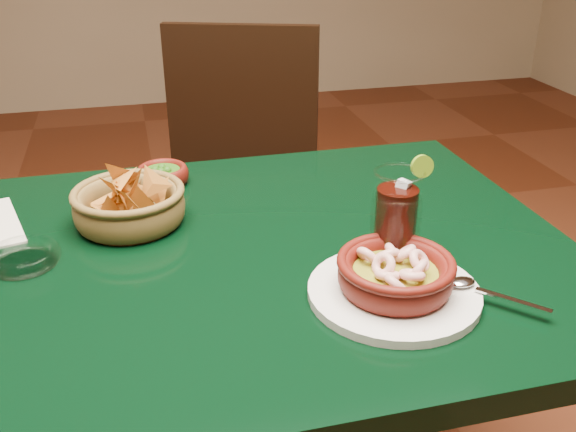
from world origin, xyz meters
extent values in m
cube|color=black|center=(0.00, 0.00, 0.73)|extent=(1.20, 0.80, 0.04)
cylinder|color=black|center=(0.54, 0.34, 0.35)|extent=(0.06, 0.06, 0.71)
cube|color=black|center=(0.16, 0.64, 0.47)|extent=(0.57, 0.57, 0.04)
cylinder|color=black|center=(-0.09, 0.53, 0.24)|extent=(0.04, 0.04, 0.47)
cylinder|color=black|center=(0.27, 0.40, 0.24)|extent=(0.04, 0.04, 0.47)
cylinder|color=black|center=(0.04, 0.88, 0.24)|extent=(0.04, 0.04, 0.47)
cylinder|color=black|center=(0.40, 0.75, 0.24)|extent=(0.04, 0.04, 0.47)
cube|color=black|center=(0.22, 0.83, 0.73)|extent=(0.41, 0.17, 0.46)
cylinder|color=silver|center=(0.25, -0.19, 0.76)|extent=(0.24, 0.24, 0.01)
cylinder|color=#4A0F09|center=(0.25, -0.19, 0.77)|extent=(0.14, 0.14, 0.01)
torus|color=#4A0F09|center=(0.25, -0.19, 0.79)|extent=(0.18, 0.18, 0.04)
torus|color=#4A0F09|center=(0.25, -0.19, 0.80)|extent=(0.16, 0.16, 0.01)
cylinder|color=olive|center=(0.25, -0.19, 0.79)|extent=(0.12, 0.12, 0.01)
torus|color=beige|center=(0.29, -0.18, 0.80)|extent=(0.05, 0.05, 0.04)
torus|color=beige|center=(0.27, -0.16, 0.80)|extent=(0.05, 0.05, 0.03)
torus|color=beige|center=(0.26, -0.15, 0.80)|extent=(0.03, 0.04, 0.04)
torus|color=beige|center=(0.25, -0.16, 0.80)|extent=(0.05, 0.04, 0.04)
torus|color=beige|center=(0.22, -0.15, 0.80)|extent=(0.04, 0.05, 0.04)
torus|color=beige|center=(0.23, -0.19, 0.80)|extent=(0.04, 0.05, 0.04)
torus|color=beige|center=(0.23, -0.20, 0.80)|extent=(0.05, 0.05, 0.03)
torus|color=beige|center=(0.23, -0.22, 0.80)|extent=(0.04, 0.05, 0.04)
torus|color=beige|center=(0.26, -0.22, 0.80)|extent=(0.05, 0.05, 0.03)
torus|color=beige|center=(0.27, -0.20, 0.80)|extent=(0.05, 0.05, 0.04)
cube|color=silver|center=(0.39, -0.26, 0.77)|extent=(0.08, 0.08, 0.00)
ellipsoid|color=silver|center=(0.35, -0.20, 0.77)|extent=(0.04, 0.03, 0.01)
cylinder|color=brown|center=(-0.10, 0.14, 0.75)|extent=(0.16, 0.16, 0.01)
torus|color=brown|center=(-0.10, 0.14, 0.78)|extent=(0.22, 0.22, 0.06)
torus|color=brown|center=(-0.10, 0.14, 0.81)|extent=(0.19, 0.19, 0.01)
cone|color=#BF7326|center=(-0.05, 0.15, 0.80)|extent=(0.07, 0.07, 0.07)
cone|color=#BF7326|center=(-0.10, 0.16, 0.81)|extent=(0.09, 0.08, 0.05)
cone|color=#BF7326|center=(-0.06, 0.13, 0.82)|extent=(0.08, 0.05, 0.09)
cone|color=#BF7326|center=(-0.10, 0.14, 0.81)|extent=(0.04, 0.08, 0.09)
cone|color=#BF7326|center=(-0.08, 0.18, 0.79)|extent=(0.04, 0.09, 0.08)
cone|color=#BF7326|center=(-0.10, 0.09, 0.82)|extent=(0.05, 0.09, 0.08)
cone|color=#BF7326|center=(-0.09, 0.12, 0.82)|extent=(0.05, 0.07, 0.08)
cone|color=#BF7326|center=(-0.13, 0.16, 0.78)|extent=(0.10, 0.07, 0.07)
cone|color=#BF7326|center=(-0.09, 0.13, 0.79)|extent=(0.07, 0.07, 0.09)
cone|color=#BF7326|center=(-0.12, 0.14, 0.82)|extent=(0.08, 0.06, 0.08)
cone|color=#BF7326|center=(-0.13, 0.13, 0.78)|extent=(0.07, 0.05, 0.07)
cone|color=#BF7326|center=(-0.11, 0.14, 0.78)|extent=(0.08, 0.09, 0.05)
cone|color=#BF7326|center=(-0.11, 0.15, 0.80)|extent=(0.06, 0.07, 0.07)
cone|color=#BF7326|center=(-0.14, 0.13, 0.78)|extent=(0.07, 0.09, 0.05)
cone|color=#BF7326|center=(-0.09, 0.17, 0.82)|extent=(0.07, 0.08, 0.06)
cone|color=#BF7326|center=(-0.08, 0.14, 0.78)|extent=(0.08, 0.06, 0.06)
cone|color=#BF7326|center=(-0.10, 0.13, 0.79)|extent=(0.07, 0.10, 0.07)
cone|color=#BF7326|center=(-0.11, 0.12, 0.81)|extent=(0.04, 0.08, 0.07)
cone|color=#BF7326|center=(-0.11, 0.16, 0.83)|extent=(0.10, 0.03, 0.10)
cone|color=#BF7326|center=(-0.08, 0.12, 0.80)|extent=(0.07, 0.05, 0.07)
cone|color=#BF7326|center=(-0.12, 0.16, 0.79)|extent=(0.09, 0.08, 0.05)
cone|color=#BF7326|center=(-0.11, 0.14, 0.83)|extent=(0.07, 0.08, 0.05)
cylinder|color=#4A0F09|center=(-0.03, 0.30, 0.75)|extent=(0.08, 0.08, 0.01)
torus|color=#4A0F09|center=(-0.03, 0.30, 0.77)|extent=(0.12, 0.12, 0.04)
cylinder|color=#18480B|center=(-0.03, 0.30, 0.77)|extent=(0.07, 0.07, 0.01)
sphere|color=#18480B|center=(-0.04, 0.28, 0.78)|extent=(0.02, 0.02, 0.02)
sphere|color=#18480B|center=(-0.04, 0.28, 0.78)|extent=(0.02, 0.02, 0.02)
sphere|color=#18480B|center=(-0.02, 0.29, 0.78)|extent=(0.02, 0.02, 0.02)
sphere|color=#18480B|center=(-0.05, 0.30, 0.78)|extent=(0.02, 0.02, 0.02)
sphere|color=#18480B|center=(-0.03, 0.30, 0.78)|extent=(0.02, 0.02, 0.02)
cylinder|color=white|center=(0.28, -0.11, 0.75)|extent=(0.07, 0.07, 0.01)
torus|color=white|center=(0.28, -0.11, 0.83)|extent=(0.15, 0.15, 0.08)
cylinder|color=black|center=(0.28, -0.11, 0.81)|extent=(0.06, 0.06, 0.12)
cube|color=silver|center=(0.29, -0.10, 0.88)|extent=(0.03, 0.02, 0.02)
cube|color=silver|center=(0.28, -0.11, 0.86)|extent=(0.03, 0.02, 0.03)
cube|color=silver|center=(0.29, -0.10, 0.86)|extent=(0.03, 0.02, 0.02)
torus|color=white|center=(0.28, -0.11, 0.90)|extent=(0.08, 0.08, 0.00)
cylinder|color=#638E18|center=(0.32, -0.11, 0.91)|extent=(0.03, 0.01, 0.03)
cylinder|color=white|center=(-0.26, 0.03, 0.75)|extent=(0.10, 0.10, 0.01)
torus|color=white|center=(-0.26, 0.03, 0.76)|extent=(0.12, 0.12, 0.03)
camera|label=1|loc=(-0.08, -0.88, 1.25)|focal=40.00mm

